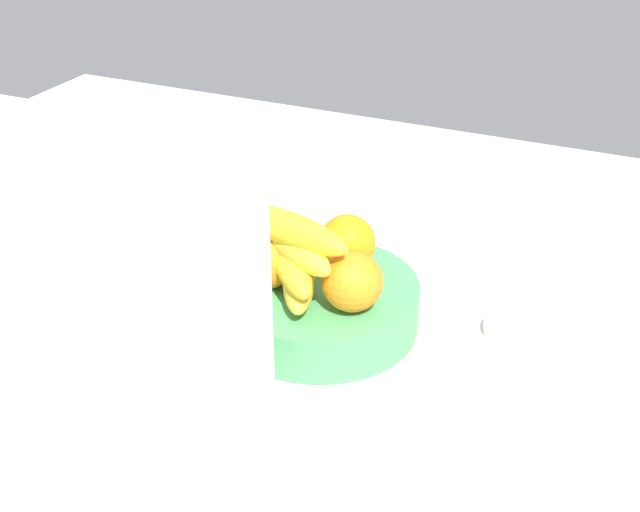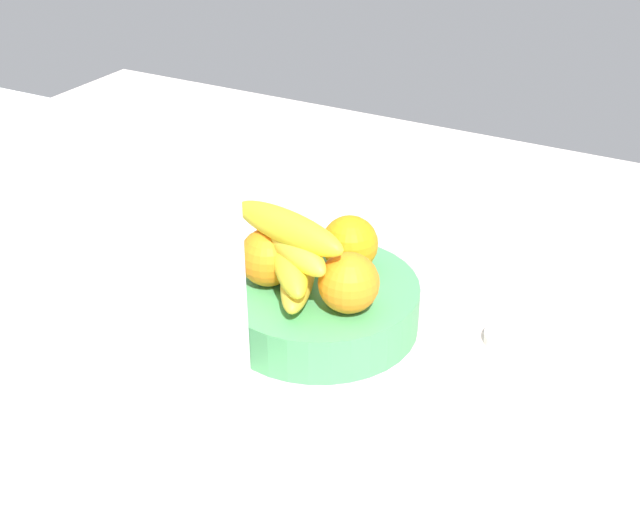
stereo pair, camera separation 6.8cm
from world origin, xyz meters
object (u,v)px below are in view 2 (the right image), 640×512
fruit_bowl (320,305)px  orange_center (349,283)px  jar_lid (516,339)px  orange_front_left (350,244)px  orange_front_right (268,257)px  banana_bunch (291,251)px  cutting_board (115,296)px

fruit_bowl → orange_center: bearing=149.6°
orange_center → jar_lid: bearing=-147.1°
orange_front_left → orange_front_right: bearing=47.2°
fruit_bowl → orange_front_left: 8.43cm
orange_center → banana_bunch: banana_bunch is taller
orange_front_left → jar_lid: size_ratio=0.94×
orange_front_right → cutting_board: 26.99cm
orange_center → banana_bunch: 8.28cm
orange_front_left → orange_center: same height
cutting_board → jar_lid: 49.54cm
banana_bunch → fruit_bowl: bearing=-135.5°
orange_front_right → banana_bunch: size_ratio=0.41×
orange_front_right → orange_center: bearing=176.7°
fruit_bowl → jar_lid: bearing=-160.8°
cutting_board → jar_lid: (-29.05, -36.15, -17.41)cm
orange_front_right → banana_bunch: banana_bunch is taller
fruit_bowl → orange_front_right: size_ratio=3.44×
orange_center → cutting_board: 28.87cm
fruit_bowl → cutting_board: 32.57cm
orange_front_left → cutting_board: bearing=77.1°
cutting_board → jar_lid: size_ratio=4.71×
orange_front_right → jar_lid: (-28.55, -10.54, -8.91)cm
fruit_bowl → orange_front_right: (5.73, 2.60, 6.54)cm
jar_lid → orange_front_left: bearing=7.5°
cutting_board → fruit_bowl: bearing=-103.2°
cutting_board → banana_bunch: bearing=-98.9°
orange_front_left → orange_center: size_ratio=1.00×
cutting_board → orange_front_left: bearing=-103.6°
jar_lid → orange_center: bearing=32.9°
orange_front_left → orange_front_right: 10.53cm
orange_front_left → cutting_board: cutting_board is taller
fruit_bowl → jar_lid: fruit_bowl is taller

